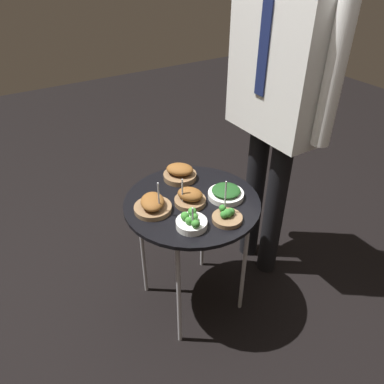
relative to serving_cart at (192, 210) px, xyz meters
The scene contains 9 objects.
ground_plane 0.62m from the serving_cart, ahead, with size 8.00×8.00×0.00m, color black.
serving_cart is the anchor object (origin of this frame).
bowl_roast_front_right 0.09m from the serving_cart, 59.27° to the right, with size 0.15×0.14×0.14m.
bowl_broccoli_far_rim 0.22m from the serving_cart, 14.99° to the left, with size 0.13×0.13×0.18m.
bowl_roast_near_rim 0.20m from the serving_cart, 99.88° to the right, with size 0.17×0.17×0.17m.
bowl_roast_mid_right 0.22m from the serving_cart, 165.27° to the left, with size 0.17×0.17×0.08m.
bowl_broccoli_front_center 0.20m from the serving_cart, 32.75° to the right, with size 0.13×0.13×0.12m.
bowl_spinach_back_left 0.18m from the serving_cart, 69.02° to the left, with size 0.17×0.17×0.05m.
waiter_figure 0.71m from the serving_cart, 95.99° to the left, with size 0.65×0.24×1.76m.
Camera 1 is at (1.18, -0.74, 1.67)m, focal length 35.00 mm.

